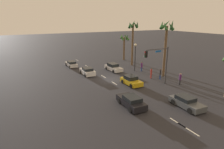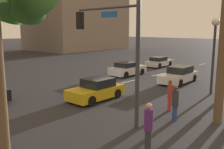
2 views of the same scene
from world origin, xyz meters
name	(u,v)px [view 1 (image 1 of 2)]	position (x,y,z in m)	size (l,w,h in m)	color
ground_plane	(109,80)	(0.00, 0.00, 0.00)	(220.00, 220.00, 0.00)	#28282D
lane_stripe_0	(77,60)	(-18.00, 0.00, 0.01)	(1.95, 0.14, 0.01)	silver
lane_stripe_1	(87,66)	(-11.05, 0.00, 0.01)	(1.93, 0.14, 0.01)	silver
lane_stripe_2	(93,70)	(-7.18, 0.00, 0.01)	(2.48, 0.14, 0.01)	silver
lane_stripe_3	(104,77)	(-2.19, 0.00, 0.01)	(2.00, 0.14, 0.01)	silver
lane_stripe_4	(114,83)	(2.02, 0.00, 0.01)	(1.85, 0.14, 0.01)	silver
lane_stripe_5	(177,123)	(15.71, 0.00, 0.01)	(2.12, 0.14, 0.01)	silver
lane_stripe_6	(188,129)	(17.04, 0.00, 0.01)	(2.58, 0.14, 0.01)	silver
car_0	(131,101)	(10.38, -2.16, 0.64)	(4.45, 2.08, 1.36)	black
car_1	(113,67)	(-5.03, 3.51, 0.67)	(4.66, 2.05, 1.46)	silver
car_2	(71,64)	(-12.16, -3.13, 0.59)	(4.24, 1.87, 1.25)	silver
car_3	(131,81)	(3.78, 2.10, 0.66)	(4.00, 2.02, 1.44)	gold
car_4	(87,71)	(-4.67, -2.17, 0.64)	(4.17, 1.96, 1.37)	silver
car_5	(186,102)	(13.54, 3.57, 0.61)	(4.32, 2.04, 1.31)	#474C51
traffic_signal	(159,60)	(5.93, 5.72, 4.05)	(0.32, 4.47, 6.00)	#38383D
streetlamp	(135,52)	(-2.91, 7.26, 3.90)	(0.56, 0.56, 5.49)	#2D2D33
pedestrian_0	(142,66)	(-2.05, 8.32, 1.00)	(0.46, 0.46, 1.89)	#2D478C
pedestrian_1	(160,74)	(3.77, 8.04, 0.99)	(0.41, 0.41, 1.86)	#2D478C
pedestrian_2	(151,73)	(2.56, 7.02, 0.99)	(0.43, 0.43, 1.84)	#BF3833
pedestrian_3	(180,79)	(7.41, 8.91, 1.02)	(0.35, 0.35, 1.92)	#333338
palm_tree_0	(125,41)	(-12.93, 10.77, 4.84)	(2.39, 2.24, 6.65)	brown
palm_tree_2	(133,34)	(-7.19, 9.43, 7.02)	(2.46, 2.60, 9.79)	brown
palm_tree_3	(166,36)	(2.55, 9.85, 7.18)	(2.60, 2.63, 9.99)	brown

